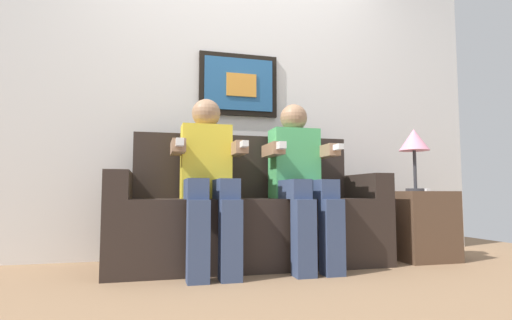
{
  "coord_description": "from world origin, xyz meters",
  "views": [
    {
      "loc": [
        -0.65,
        -2.34,
        0.49
      ],
      "look_at": [
        0.0,
        0.15,
        0.7
      ],
      "focal_mm": 28.06,
      "sensor_mm": 36.0,
      "label": 1
    }
  ],
  "objects_px": {
    "couch": "(249,219)",
    "person_on_left": "(208,174)",
    "side_table_right": "(420,225)",
    "person_on_right": "(300,175)",
    "table_lamp": "(414,143)",
    "spare_remote_on_table": "(423,190)"
  },
  "relations": [
    {
      "from": "couch",
      "to": "spare_remote_on_table",
      "type": "height_order",
      "value": "couch"
    },
    {
      "from": "couch",
      "to": "person_on_left",
      "type": "relative_size",
      "value": 1.65
    },
    {
      "from": "person_on_right",
      "to": "couch",
      "type": "bearing_deg",
      "value": 151.56
    },
    {
      "from": "person_on_left",
      "to": "spare_remote_on_table",
      "type": "relative_size",
      "value": 8.54
    },
    {
      "from": "couch",
      "to": "table_lamp",
      "type": "height_order",
      "value": "table_lamp"
    },
    {
      "from": "couch",
      "to": "person_on_left",
      "type": "xyz_separation_m",
      "value": [
        -0.31,
        -0.17,
        0.29
      ]
    },
    {
      "from": "couch",
      "to": "side_table_right",
      "type": "distance_m",
      "value": 1.27
    },
    {
      "from": "side_table_right",
      "to": "spare_remote_on_table",
      "type": "relative_size",
      "value": 3.85
    },
    {
      "from": "couch",
      "to": "person_on_right",
      "type": "height_order",
      "value": "person_on_right"
    },
    {
      "from": "person_on_left",
      "to": "table_lamp",
      "type": "distance_m",
      "value": 1.56
    },
    {
      "from": "person_on_right",
      "to": "table_lamp",
      "type": "relative_size",
      "value": 2.41
    },
    {
      "from": "side_table_right",
      "to": "person_on_right",
      "type": "bearing_deg",
      "value": -176.32
    },
    {
      "from": "couch",
      "to": "person_on_left",
      "type": "height_order",
      "value": "person_on_left"
    },
    {
      "from": "person_on_left",
      "to": "person_on_right",
      "type": "distance_m",
      "value": 0.62
    },
    {
      "from": "couch",
      "to": "spare_remote_on_table",
      "type": "bearing_deg",
      "value": -6.42
    },
    {
      "from": "person_on_left",
      "to": "side_table_right",
      "type": "bearing_deg",
      "value": 2.24
    },
    {
      "from": "person_on_left",
      "to": "spare_remote_on_table",
      "type": "bearing_deg",
      "value": 0.88
    },
    {
      "from": "table_lamp",
      "to": "spare_remote_on_table",
      "type": "bearing_deg",
      "value": -25.35
    },
    {
      "from": "person_on_left",
      "to": "person_on_right",
      "type": "height_order",
      "value": "same"
    },
    {
      "from": "person_on_left",
      "to": "side_table_right",
      "type": "relative_size",
      "value": 2.22
    },
    {
      "from": "spare_remote_on_table",
      "to": "couch",
      "type": "bearing_deg",
      "value": 173.58
    },
    {
      "from": "table_lamp",
      "to": "spare_remote_on_table",
      "type": "relative_size",
      "value": 3.54
    }
  ]
}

